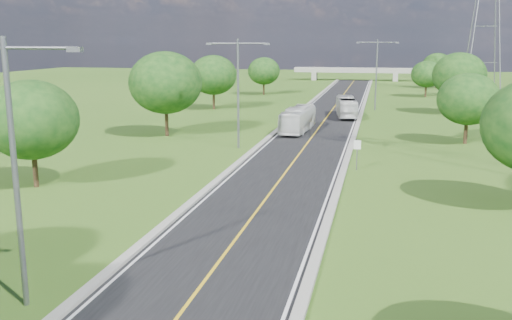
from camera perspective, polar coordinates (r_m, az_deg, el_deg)
The scene contains 20 objects.
ground at distance 66.82m, azimuth 6.41°, elevation 3.32°, with size 260.00×260.00×0.00m, color #335A19.
road at distance 72.72m, azimuth 6.91°, elevation 4.02°, with size 8.00×150.00×0.06m, color black.
curb_left at distance 73.23m, azimuth 3.60°, elevation 4.20°, with size 0.50×150.00×0.22m, color gray.
curb_right at distance 72.44m, azimuth 10.27°, elevation 3.95°, with size 0.50×150.00×0.22m, color gray.
speed_limit_sign at distance 44.52m, azimuth 10.08°, elevation 1.01°, with size 0.55×0.09×2.40m.
overpass at distance 146.08m, azimuth 9.82°, elevation 8.78°, with size 30.00×3.00×3.20m.
streetlight_near_left at distance 22.24m, azimuth -23.12°, elevation 0.80°, with size 5.90×0.25×10.00m.
streetlight_mid_left at distance 52.48m, azimuth -1.81°, elevation 7.60°, with size 5.90×0.25×10.00m.
streetlight_far_right at distance 83.83m, azimuth 11.97°, elevation 8.94°, with size 5.90×0.25×10.00m.
power_tower_far at distance 122.31m, azimuth 22.00°, elevation 12.98°, with size 9.00×6.40×28.00m.
tree_lb at distance 41.07m, azimuth -21.56°, elevation 3.76°, with size 6.30×6.30×7.33m.
tree_lc at distance 60.01m, azimuth -9.05°, elevation 7.64°, with size 7.56×7.56×8.79m.
tree_ld at distance 83.36m, azimuth -4.28°, elevation 8.47°, with size 6.72×6.72×7.82m.
tree_le at distance 106.05m, azimuth 0.79°, elevation 8.88°, with size 5.88×5.88×6.84m.
tree_rc at distance 58.57m, azimuth 20.46°, elevation 5.72°, with size 5.88×5.88×6.84m.
tree_rd at distance 82.49m, azimuth 19.66°, elevation 8.00°, with size 7.14×7.14×8.30m.
tree_re at distance 106.17m, azimuth 16.70°, elevation 8.23°, with size 5.46×5.46×6.35m.
tree_rf at distance 126.33m, azimuth 17.69°, elevation 8.95°, with size 6.30×6.30×7.33m.
bus_outbound at distance 75.52m, azimuth 9.04°, elevation 5.28°, with size 2.21×9.45×2.63m, color silver.
bus_inbound at distance 62.54m, azimuth 4.22°, elevation 4.07°, with size 2.25×9.62×2.68m, color white.
Camera 1 is at (6.84, -5.73, 9.84)m, focal length 40.00 mm.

